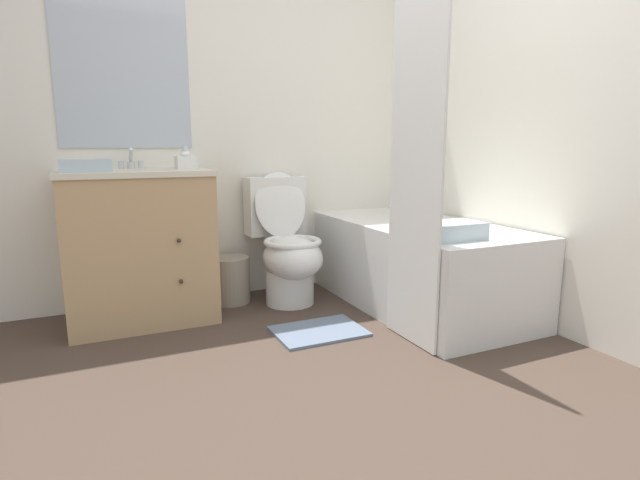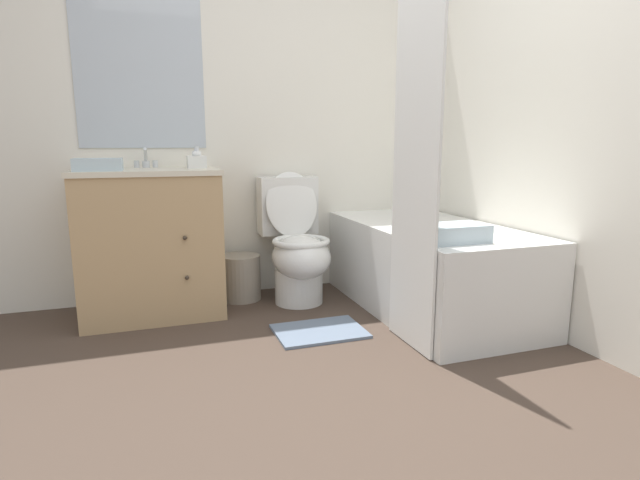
{
  "view_description": "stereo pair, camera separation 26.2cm",
  "coord_description": "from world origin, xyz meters",
  "px_view_note": "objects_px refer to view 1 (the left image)",
  "views": [
    {
      "loc": [
        -1.05,
        -1.55,
        1.02
      ],
      "look_at": [
        0.03,
        0.79,
        0.53
      ],
      "focal_mm": 28.0,
      "sensor_mm": 36.0,
      "label": 1
    },
    {
      "loc": [
        -0.81,
        -1.64,
        1.02
      ],
      "look_at": [
        0.03,
        0.79,
        0.53
      ],
      "focal_mm": 28.0,
      "sensor_mm": 36.0,
      "label": 2
    }
  ],
  "objects_px": {
    "vanity_cabinet": "(139,244)",
    "sink_faucet": "(131,163)",
    "hand_towel_folded": "(86,166)",
    "wastebasket": "(230,280)",
    "soap_dispenser": "(186,159)",
    "tissue_box": "(186,162)",
    "bath_mat": "(319,331)",
    "bathtub": "(418,264)",
    "toilet": "(287,247)",
    "bath_towel_folded": "(452,231)"
  },
  "relations": [
    {
      "from": "vanity_cabinet",
      "to": "sink_faucet",
      "type": "distance_m",
      "value": 0.5
    },
    {
      "from": "sink_faucet",
      "to": "hand_towel_folded",
      "type": "relative_size",
      "value": 0.57
    },
    {
      "from": "wastebasket",
      "to": "soap_dispenser",
      "type": "bearing_deg",
      "value": -169.04
    },
    {
      "from": "vanity_cabinet",
      "to": "wastebasket",
      "type": "xyz_separation_m",
      "value": [
        0.55,
        0.1,
        -0.3
      ]
    },
    {
      "from": "sink_faucet",
      "to": "tissue_box",
      "type": "distance_m",
      "value": 0.34
    },
    {
      "from": "sink_faucet",
      "to": "tissue_box",
      "type": "height_order",
      "value": "sink_faucet"
    },
    {
      "from": "hand_towel_folded",
      "to": "bath_mat",
      "type": "distance_m",
      "value": 1.51
    },
    {
      "from": "vanity_cabinet",
      "to": "bath_mat",
      "type": "height_order",
      "value": "vanity_cabinet"
    },
    {
      "from": "soap_dispenser",
      "to": "hand_towel_folded",
      "type": "bearing_deg",
      "value": -160.07
    },
    {
      "from": "bathtub",
      "to": "hand_towel_folded",
      "type": "distance_m",
      "value": 2.02
    },
    {
      "from": "toilet",
      "to": "bathtub",
      "type": "distance_m",
      "value": 0.86
    },
    {
      "from": "bathtub",
      "to": "tissue_box",
      "type": "xyz_separation_m",
      "value": [
        -1.34,
        0.49,
        0.65
      ]
    },
    {
      "from": "toilet",
      "to": "bath_mat",
      "type": "height_order",
      "value": "toilet"
    },
    {
      "from": "sink_faucet",
      "to": "wastebasket",
      "type": "height_order",
      "value": "sink_faucet"
    },
    {
      "from": "wastebasket",
      "to": "soap_dispenser",
      "type": "relative_size",
      "value": 2.28
    },
    {
      "from": "sink_faucet",
      "to": "toilet",
      "type": "distance_m",
      "value": 1.08
    },
    {
      "from": "sink_faucet",
      "to": "bath_mat",
      "type": "relative_size",
      "value": 0.29
    },
    {
      "from": "vanity_cabinet",
      "to": "bath_mat",
      "type": "relative_size",
      "value": 1.82
    },
    {
      "from": "soap_dispenser",
      "to": "bath_towel_folded",
      "type": "bearing_deg",
      "value": -42.3
    },
    {
      "from": "wastebasket",
      "to": "soap_dispenser",
      "type": "xyz_separation_m",
      "value": [
        -0.25,
        -0.05,
        0.79
      ]
    },
    {
      "from": "vanity_cabinet",
      "to": "bath_towel_folded",
      "type": "distance_m",
      "value": 1.77
    },
    {
      "from": "toilet",
      "to": "bath_towel_folded",
      "type": "height_order",
      "value": "toilet"
    },
    {
      "from": "sink_faucet",
      "to": "bathtub",
      "type": "distance_m",
      "value": 1.88
    },
    {
      "from": "toilet",
      "to": "hand_towel_folded",
      "type": "xyz_separation_m",
      "value": [
        -1.15,
        -0.1,
        0.55
      ]
    },
    {
      "from": "bath_mat",
      "to": "tissue_box",
      "type": "bearing_deg",
      "value": 130.02
    },
    {
      "from": "vanity_cabinet",
      "to": "bathtub",
      "type": "height_order",
      "value": "vanity_cabinet"
    },
    {
      "from": "soap_dispenser",
      "to": "bath_towel_folded",
      "type": "height_order",
      "value": "soap_dispenser"
    },
    {
      "from": "bathtub",
      "to": "soap_dispenser",
      "type": "distance_m",
      "value": 1.58
    },
    {
      "from": "soap_dispenser",
      "to": "bath_towel_folded",
      "type": "relative_size",
      "value": 0.42
    },
    {
      "from": "bath_mat",
      "to": "bathtub",
      "type": "bearing_deg",
      "value": 12.58
    },
    {
      "from": "vanity_cabinet",
      "to": "sink_faucet",
      "type": "bearing_deg",
      "value": 90.0
    },
    {
      "from": "toilet",
      "to": "tissue_box",
      "type": "distance_m",
      "value": 0.83
    },
    {
      "from": "wastebasket",
      "to": "bath_towel_folded",
      "type": "height_order",
      "value": "bath_towel_folded"
    },
    {
      "from": "toilet",
      "to": "soap_dispenser",
      "type": "height_order",
      "value": "soap_dispenser"
    },
    {
      "from": "vanity_cabinet",
      "to": "wastebasket",
      "type": "height_order",
      "value": "vanity_cabinet"
    },
    {
      "from": "bathtub",
      "to": "wastebasket",
      "type": "relative_size",
      "value": 5.01
    },
    {
      "from": "sink_faucet",
      "to": "soap_dispenser",
      "type": "height_order",
      "value": "soap_dispenser"
    },
    {
      "from": "bath_towel_folded",
      "to": "hand_towel_folded",
      "type": "bearing_deg",
      "value": 153.31
    },
    {
      "from": "toilet",
      "to": "tissue_box",
      "type": "relative_size",
      "value": 6.73
    },
    {
      "from": "tissue_box",
      "to": "wastebasket",
      "type": "bearing_deg",
      "value": 17.89
    },
    {
      "from": "bathtub",
      "to": "bath_mat",
      "type": "distance_m",
      "value": 0.84
    },
    {
      "from": "toilet",
      "to": "bath_towel_folded",
      "type": "bearing_deg",
      "value": -59.76
    },
    {
      "from": "wastebasket",
      "to": "bath_mat",
      "type": "xyz_separation_m",
      "value": [
        0.3,
        -0.75,
        -0.14
      ]
    },
    {
      "from": "hand_towel_folded",
      "to": "bath_towel_folded",
      "type": "distance_m",
      "value": 1.93
    },
    {
      "from": "sink_faucet",
      "to": "toilet",
      "type": "height_order",
      "value": "sink_faucet"
    },
    {
      "from": "soap_dispenser",
      "to": "toilet",
      "type": "bearing_deg",
      "value": -9.51
    },
    {
      "from": "bath_towel_folded",
      "to": "vanity_cabinet",
      "type": "bearing_deg",
      "value": 145.54
    },
    {
      "from": "vanity_cabinet",
      "to": "bathtub",
      "type": "distance_m",
      "value": 1.71
    },
    {
      "from": "hand_towel_folded",
      "to": "bathtub",
      "type": "bearing_deg",
      "value": -9.98
    },
    {
      "from": "bathtub",
      "to": "toilet",
      "type": "bearing_deg",
      "value": 149.8
    }
  ]
}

